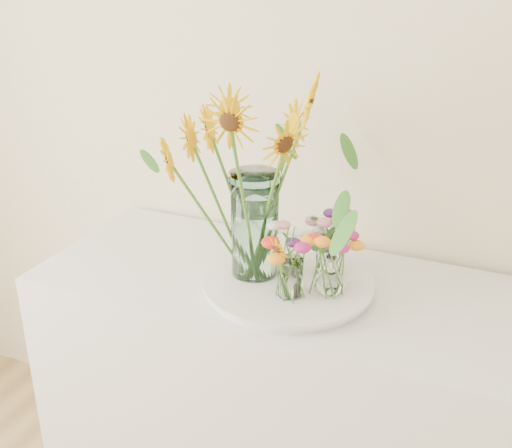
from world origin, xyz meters
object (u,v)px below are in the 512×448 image
counter (278,407)px  small_vase_b (331,275)px  tray (288,286)px  small_vase_a (290,278)px  small_vase_c (328,254)px  mason_jar (255,225)px

counter → small_vase_b: 0.56m
tray → small_vase_a: size_ratio=4.00×
tray → small_vase_b: size_ratio=3.96×
small_vase_b → small_vase_c: size_ratio=0.94×
counter → mason_jar: bearing=-149.4°
small_vase_b → small_vase_c: small_vase_c is taller
small_vase_a → small_vase_b: bearing=32.3°
tray → small_vase_b: small_vase_b is taller
counter → mason_jar: 0.63m
small_vase_a → small_vase_b: size_ratio=0.99×
counter → mason_jar: mason_jar is taller
counter → mason_jar: (-0.06, -0.04, 0.63)m
tray → small_vase_b: (0.12, -0.02, 0.07)m
mason_jar → small_vase_c: mason_jar is taller
tray → small_vase_a: (0.03, -0.07, 0.07)m
counter → small_vase_a: bearing=-56.8°
counter → small_vase_b: (0.17, -0.06, 0.53)m
small_vase_c → mason_jar: bearing=-154.0°
tray → small_vase_a: small_vase_a is taller
counter → small_vase_c: bearing=23.6°
counter → small_vase_b: small_vase_b is taller
counter → small_vase_c: 0.55m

